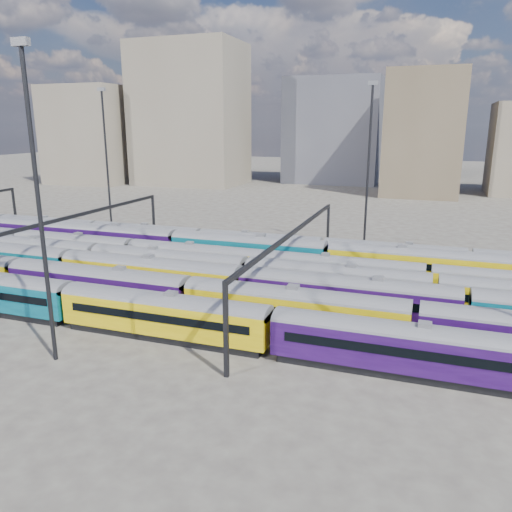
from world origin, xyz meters
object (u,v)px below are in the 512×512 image
(rake_1, at_px, (98,282))
(mast_2, at_px, (38,197))
(rake_0, at_px, (272,325))
(rake_2, at_px, (150,272))

(rake_1, height_order, mast_2, mast_2)
(rake_0, bearing_deg, rake_1, 166.93)
(rake_0, distance_m, rake_2, 20.60)
(rake_1, bearing_deg, mast_2, -70.18)
(rake_1, distance_m, rake_2, 6.12)
(rake_1, bearing_deg, rake_2, 54.78)
(rake_1, height_order, rake_2, rake_2)
(rake_1, xyz_separation_m, rake_2, (3.53, 5.00, 0.08))
(rake_1, relative_size, rake_2, 0.97)
(rake_0, xyz_separation_m, rake_2, (-18.01, 10.00, 0.20))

